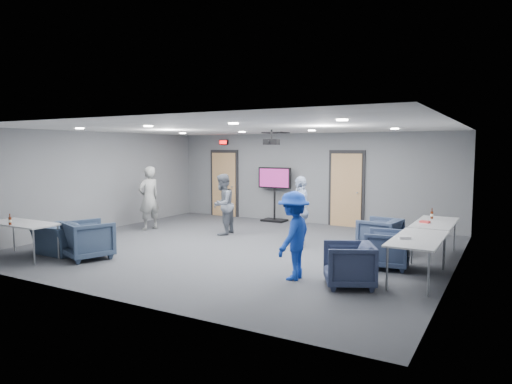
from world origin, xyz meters
The scene contains 29 objects.
floor centered at (0.00, 0.00, 0.00)m, with size 9.00×9.00×0.00m, color #33363A.
ceiling centered at (0.00, 0.00, 2.70)m, with size 9.00×9.00×0.00m, color silver.
wall_back centered at (0.00, 4.00, 1.35)m, with size 9.00×0.02×2.70m, color slate.
wall_front centered at (0.00, -4.00, 1.35)m, with size 9.00×0.02×2.70m, color slate.
wall_left centered at (-4.50, 0.00, 1.35)m, with size 0.02×8.00×2.70m, color slate.
wall_right centered at (4.50, 0.00, 1.35)m, with size 0.02×8.00×2.70m, color slate.
door_left centered at (-3.00, 3.95, 1.07)m, with size 1.06×0.17×2.24m.
door_right centered at (1.20, 3.95, 1.07)m, with size 1.06×0.17×2.24m.
exit_sign centered at (-3.00, 3.93, 2.45)m, with size 0.32×0.08×0.16m.
hvac_diffuser centered at (-0.50, 2.80, 2.69)m, with size 0.60×0.60×0.03m, color black.
downlights centered at (0.00, 0.00, 2.68)m, with size 6.18×3.78×0.02m.
person_a centered at (-3.38, 0.75, 0.88)m, with size 0.64×0.42×1.75m, color gray.
person_b centered at (-1.20, 1.14, 0.79)m, with size 0.77×0.60×1.59m, color slate.
person_c centered at (1.13, 0.90, 0.81)m, with size 0.95×0.39×1.62m, color #AEBFDF.
person_d centered at (2.13, -1.67, 0.76)m, with size 0.98×0.56×1.52m, color #1B41B4.
chair_right_a centered at (2.90, 1.11, 0.37)m, with size 0.79×0.82×0.74m, color #34415A.
chair_right_b centered at (3.35, -0.14, 0.36)m, with size 0.76×0.78×0.71m, color #3B4966.
chair_right_c centered at (3.10, -1.62, 0.36)m, with size 0.77×0.79×0.72m, color #343D5B.
chair_front_a centered at (-2.12, -2.40, 0.39)m, with size 0.84×0.86×0.78m, color #334258.
chair_front_b centered at (-3.02, -2.40, 0.31)m, with size 0.96×0.84×0.62m, color #37475F.
table_right_a centered at (4.00, 1.24, 0.69)m, with size 0.75×1.81×0.73m.
table_right_b centered at (4.00, -0.66, 0.69)m, with size 0.78×1.88×0.73m.
table_front_left centered at (-3.38, -3.00, 0.68)m, with size 1.68×0.72×0.73m.
bottle_front centered at (-3.33, -3.29, 0.81)m, with size 0.06×0.06×0.23m.
bottle_right centered at (3.87, 1.67, 0.82)m, with size 0.06×0.06×0.23m.
snack_box centered at (3.83, 1.03, 0.75)m, with size 0.19×0.13×0.04m, color red.
wrapper centered at (3.82, -0.88, 0.75)m, with size 0.19×0.13×0.04m, color silver.
tv_stand centered at (-1.01, 3.75, 0.95)m, with size 1.09×0.52×1.67m.
projector centered at (0.31, 0.99, 2.40)m, with size 0.39×0.36×0.36m.
Camera 1 is at (5.35, -8.70, 2.24)m, focal length 32.00 mm.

